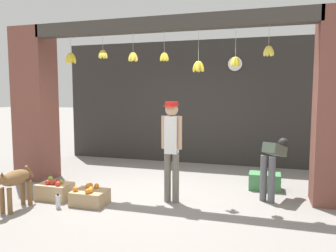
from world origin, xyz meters
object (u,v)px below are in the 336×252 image
(fruit_crate_oranges, at_px, (90,197))
(wall_clock, at_px, (235,64))
(water_bottle, at_px, (58,202))
(shopkeeper, at_px, (172,144))
(produce_box_green, at_px, (265,181))
(fruit_crate_apples, at_px, (55,190))
(worker_stooping, at_px, (273,160))
(dog, at_px, (14,181))

(fruit_crate_oranges, xyz_separation_m, wall_clock, (1.93, 3.51, 2.34))
(fruit_crate_oranges, height_order, water_bottle, fruit_crate_oranges)
(water_bottle, relative_size, wall_clock, 0.64)
(shopkeeper, relative_size, water_bottle, 7.22)
(shopkeeper, bearing_deg, produce_box_green, -140.33)
(fruit_crate_apples, distance_m, wall_clock, 4.91)
(fruit_crate_apples, bearing_deg, fruit_crate_oranges, -6.58)
(shopkeeper, bearing_deg, worker_stooping, -157.02)
(fruit_crate_oranges, distance_m, produce_box_green, 3.15)
(dog, bearing_deg, produce_box_green, 121.00)
(water_bottle, bearing_deg, worker_stooping, 24.37)
(shopkeeper, bearing_deg, fruit_crate_oranges, 22.55)
(produce_box_green, xyz_separation_m, water_bottle, (-3.05, -1.97, -0.04))
(dog, xyz_separation_m, worker_stooping, (3.77, 1.68, 0.21))
(fruit_crate_oranges, xyz_separation_m, fruit_crate_apples, (-0.71, 0.08, 0.02))
(shopkeeper, distance_m, worker_stooping, 1.74)
(dog, distance_m, wall_clock, 5.38)
(produce_box_green, distance_m, water_bottle, 3.63)
(dog, relative_size, fruit_crate_apples, 1.48)
(worker_stooping, xyz_separation_m, water_bottle, (-3.18, -1.44, -0.55))
(shopkeeper, height_order, water_bottle, shopkeeper)
(fruit_crate_apples, bearing_deg, produce_box_green, 24.97)
(fruit_crate_oranges, bearing_deg, shopkeeper, 21.74)
(fruit_crate_apples, height_order, wall_clock, wall_clock)
(dog, relative_size, fruit_crate_oranges, 1.53)
(fruit_crate_oranges, bearing_deg, wall_clock, 61.25)
(produce_box_green, distance_m, wall_clock, 3.06)
(fruit_crate_oranges, height_order, wall_clock, wall_clock)
(shopkeeper, relative_size, fruit_crate_apples, 2.98)
(fruit_crate_oranges, distance_m, water_bottle, 0.48)
(worker_stooping, relative_size, fruit_crate_apples, 1.80)
(water_bottle, bearing_deg, shopkeeper, 26.47)
(fruit_crate_oranges, bearing_deg, fruit_crate_apples, 173.42)
(shopkeeper, xyz_separation_m, water_bottle, (-1.60, -0.80, -0.86))
(shopkeeper, xyz_separation_m, produce_box_green, (1.46, 1.17, -0.81))
(wall_clock, bearing_deg, water_bottle, -121.07)
(dog, bearing_deg, worker_stooping, 113.80)
(shopkeeper, height_order, worker_stooping, shopkeeper)
(shopkeeper, height_order, fruit_crate_apples, shopkeeper)
(shopkeeper, xyz_separation_m, wall_clock, (0.70, 3.02, 1.50))
(dog, relative_size, produce_box_green, 1.46)
(dog, xyz_separation_m, fruit_crate_oranges, (0.97, 0.54, -0.32))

